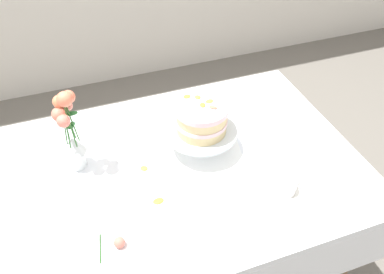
# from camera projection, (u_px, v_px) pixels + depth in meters

# --- Properties ---
(ground_plane) EXTENTS (12.00, 12.00, 0.00)m
(ground_plane) POSITION_uv_depth(u_px,v_px,m) (186.00, 264.00, 2.08)
(ground_plane) COLOR #666059
(dining_table) EXTENTS (1.40, 1.00, 0.74)m
(dining_table) POSITION_uv_depth(u_px,v_px,m) (187.00, 185.00, 1.63)
(dining_table) COLOR white
(dining_table) RESTS_ON ground
(linen_napkin) EXTENTS (0.37, 0.37, 0.00)m
(linen_napkin) POSITION_uv_depth(u_px,v_px,m) (201.00, 148.00, 1.66)
(linen_napkin) COLOR white
(linen_napkin) RESTS_ON dining_table
(cake_stand) EXTENTS (0.29, 0.29, 0.10)m
(cake_stand) POSITION_uv_depth(u_px,v_px,m) (201.00, 133.00, 1.61)
(cake_stand) COLOR silver
(cake_stand) RESTS_ON linen_napkin
(layer_cake) EXTENTS (0.21, 0.21, 0.13)m
(layer_cake) POSITION_uv_depth(u_px,v_px,m) (202.00, 118.00, 1.56)
(layer_cake) COLOR beige
(layer_cake) RESTS_ON cake_stand
(flower_vase) EXTENTS (0.10, 0.11, 0.37)m
(flower_vase) POSITION_uv_depth(u_px,v_px,m) (70.00, 133.00, 1.47)
(flower_vase) COLOR silver
(flower_vase) RESTS_ON dining_table
(teacup) EXTENTS (0.12, 0.12, 0.06)m
(teacup) POSITION_uv_depth(u_px,v_px,m) (286.00, 188.00, 1.47)
(teacup) COLOR white
(teacup) RESTS_ON dining_table
(fallen_rose) EXTENTS (0.09, 0.11, 0.04)m
(fallen_rose) POSITION_uv_depth(u_px,v_px,m) (119.00, 243.00, 1.30)
(fallen_rose) COLOR #2D6028
(fallen_rose) RESTS_ON dining_table
(loose_petal_0) EXTENTS (0.04, 0.03, 0.01)m
(loose_petal_0) POSITION_uv_depth(u_px,v_px,m) (158.00, 201.00, 1.45)
(loose_petal_0) COLOR orange
(loose_petal_0) RESTS_ON dining_table
(loose_petal_1) EXTENTS (0.03, 0.04, 0.01)m
(loose_petal_1) POSITION_uv_depth(u_px,v_px,m) (170.00, 174.00, 1.55)
(loose_petal_1) COLOR pink
(loose_petal_1) RESTS_ON dining_table
(loose_petal_2) EXTENTS (0.04, 0.04, 0.01)m
(loose_petal_2) POSITION_uv_depth(u_px,v_px,m) (144.00, 168.00, 1.57)
(loose_petal_2) COLOR yellow
(loose_petal_2) RESTS_ON dining_table
(loose_petal_3) EXTENTS (0.03, 0.04, 0.00)m
(loose_petal_3) POSITION_uv_depth(u_px,v_px,m) (59.00, 255.00, 1.28)
(loose_petal_3) COLOR pink
(loose_petal_3) RESTS_ON dining_table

